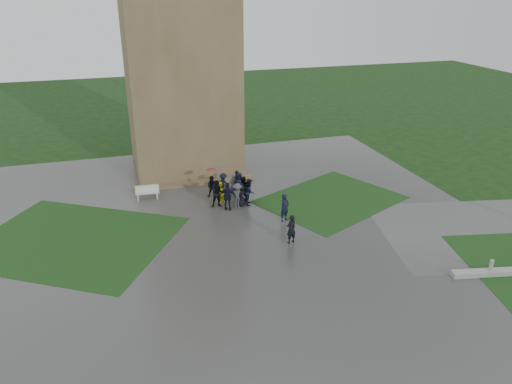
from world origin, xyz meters
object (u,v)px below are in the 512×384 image
object	(u,v)px
bench	(147,192)
pedestrian_near	(291,229)
pedestrian_mid	(285,208)
tower	(179,54)

from	to	relation	value
bench	pedestrian_near	size ratio (longest dim) A/B	0.95
pedestrian_mid	tower	bearing A→B (deg)	84.54
pedestrian_near	pedestrian_mid	bearing A→B (deg)	-121.52
bench	pedestrian_mid	distance (m)	10.04
pedestrian_mid	pedestrian_near	xyz separation A→B (m)	(-0.63, -2.83, -0.03)
tower	pedestrian_mid	world-z (taller)	tower
tower	bench	distance (m)	11.07
bench	pedestrian_mid	xyz separation A→B (m)	(7.96, -6.09, 0.42)
bench	tower	bearing A→B (deg)	62.65
tower	pedestrian_near	bearing A→B (deg)	-76.32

